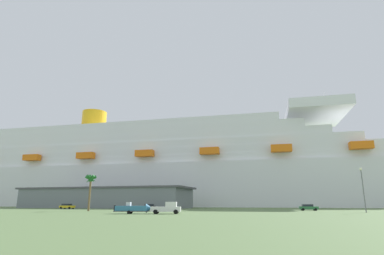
% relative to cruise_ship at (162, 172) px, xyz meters
% --- Properties ---
extents(ground_plane, '(600.00, 600.00, 0.00)m').
position_rel_cruise_ship_xyz_m(ground_plane, '(27.96, -39.85, -16.48)').
color(ground_plane, '#567042').
extents(cruise_ship, '(292.29, 46.16, 56.36)m').
position_rel_cruise_ship_xyz_m(cruise_ship, '(0.00, 0.00, 0.00)').
color(cruise_ship, white).
rests_on(cruise_ship, ground_plane).
extents(terminal_building, '(66.03, 26.04, 7.30)m').
position_rel_cruise_ship_xyz_m(terminal_building, '(-10.45, -36.40, -12.81)').
color(terminal_building, slate).
rests_on(terminal_building, ground_plane).
extents(pickup_truck, '(5.84, 2.94, 2.20)m').
position_rel_cruise_ship_xyz_m(pickup_truck, '(27.36, -86.84, -15.43)').
color(pickup_truck, white).
rests_on(pickup_truck, ground_plane).
extents(small_boat_on_trailer, '(8.29, 2.80, 2.15)m').
position_rel_cruise_ship_xyz_m(small_boat_on_trailer, '(21.32, -87.76, -15.52)').
color(small_boat_on_trailer, '#595960').
rests_on(small_boat_on_trailer, ground_plane).
extents(palm_tree, '(2.91, 2.99, 8.79)m').
position_rel_cruise_ship_xyz_m(palm_tree, '(3.64, -73.28, -9.35)').
color(palm_tree, brown).
rests_on(palm_tree, ground_plane).
extents(street_lamp, '(0.56, 0.56, 9.32)m').
position_rel_cruise_ship_xyz_m(street_lamp, '(66.26, -72.87, -10.53)').
color(street_lamp, slate).
rests_on(street_lamp, ground_plane).
extents(parked_car_yellow_taxi, '(4.90, 2.39, 1.58)m').
position_rel_cruise_ship_xyz_m(parked_car_yellow_taxi, '(-15.45, -52.62, -15.64)').
color(parked_car_yellow_taxi, yellow).
rests_on(parked_car_yellow_taxi, ground_plane).
extents(parked_car_green_wagon, '(4.61, 2.16, 1.58)m').
position_rel_cruise_ship_xyz_m(parked_car_green_wagon, '(57.12, -58.94, -15.64)').
color(parked_car_green_wagon, '#2D723F').
rests_on(parked_car_green_wagon, ground_plane).
extents(parked_car_black_coupe, '(4.80, 2.75, 1.58)m').
position_rel_cruise_ship_xyz_m(parked_car_black_coupe, '(12.31, -53.46, -15.64)').
color(parked_car_black_coupe, black).
rests_on(parked_car_black_coupe, ground_plane).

